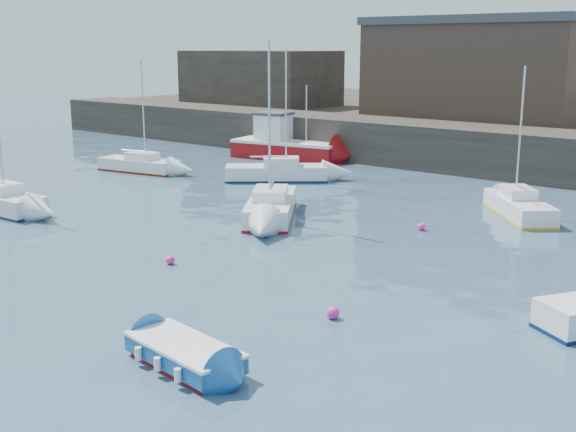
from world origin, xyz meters
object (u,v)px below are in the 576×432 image
Objects in this scene: buoy_mid at (333,319)px; buoy_far at (421,230)px; sailboat_f at (519,206)px; buoy_near at (170,264)px; sailboat_b at (271,206)px; sailboat_h at (277,172)px; blue_dinghy at (184,354)px; sailboat_e at (139,164)px; fishing_boat at (285,144)px.

buoy_far is at bearing 105.94° from buoy_mid.
buoy_near is at bearing -114.00° from sailboat_f.
buoy_far is (4.96, 10.86, 0.00)m from buoy_near.
sailboat_f is 17.95m from buoy_near.
sailboat_f is (9.36, 7.96, -0.04)m from sailboat_b.
sailboat_b reaches higher than sailboat_h.
sailboat_b is 1.04× the size of sailboat_h.
sailboat_h is (-15.55, 22.22, 0.16)m from blue_dinghy.
buoy_far is at bearing -22.20° from sailboat_h.
sailboat_b is 1.15× the size of sailboat_e.
sailboat_h reaches higher than buoy_far.
blue_dinghy is 0.45× the size of sailboat_h.
sailboat_h is (9.26, 3.35, 0.05)m from sailboat_e.
sailboat_f is at bearing 67.06° from buoy_far.
sailboat_h reaches higher than fishing_boat.
sailboat_e is at bearing 174.76° from buoy_far.
buoy_mid is 1.15× the size of buoy_far.
sailboat_f is 17.60× the size of buoy_mid.
sailboat_h reaches higher than sailboat_f.
blue_dinghy is 17.13m from sailboat_b.
buoy_far is (18.77, -12.86, -1.06)m from fishing_boat.
buoy_near is at bearing 175.40° from buoy_mid.
fishing_boat is 11.44m from sailboat_e.
fishing_boat reaches higher than buoy_mid.
sailboat_h is 23.23× the size of buoy_near.
sailboat_b reaches higher than fishing_boat.
blue_dinghy reaches higher than buoy_far.
fishing_boat is 1.18× the size of sailboat_e.
sailboat_b is at bearing -139.63° from sailboat_f.
blue_dinghy is 0.43× the size of sailboat_b.
buoy_mid is at bearing -74.06° from buoy_far.
sailboat_f reaches higher than blue_dinghy.
buoy_far is (-2.28, 16.81, -0.37)m from blue_dinghy.
sailboat_e reaches higher than sailboat_f.
sailboat_f is at bearing 40.37° from sailboat_b.
sailboat_f reaches higher than buoy_far.
fishing_boat is at bearing 126.47° from sailboat_h.
fishing_boat is 20.91× the size of buoy_mid.
sailboat_f is at bearing 89.85° from blue_dinghy.
sailboat_h reaches higher than buoy_mid.
buoy_near is (2.06, -8.43, -0.55)m from sailboat_b.
sailboat_e is at bearing 163.83° from sailboat_b.
sailboat_h is at bearing 128.52° from sailboat_b.
sailboat_b is at bearing -52.46° from fishing_boat.
blue_dinghy is at bearing -54.64° from fishing_boat.
fishing_boat is 22.35m from sailboat_f.
sailboat_e is 1.01× the size of sailboat_f.
buoy_mid is (10.31, -9.09, -0.55)m from sailboat_b.
sailboat_e is (-15.50, 4.49, -0.07)m from sailboat_b.
buoy_near is at bearing -62.96° from sailboat_h.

